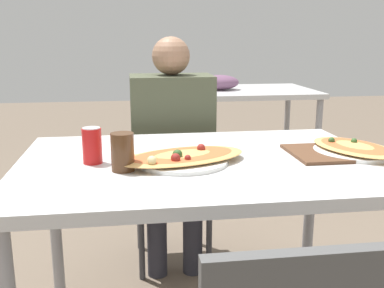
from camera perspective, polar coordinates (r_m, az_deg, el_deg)
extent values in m
cube|color=silver|center=(1.60, 1.23, -2.64)|extent=(1.29, 0.90, 0.04)
cylinder|color=#99999E|center=(2.11, -16.95, -10.21)|extent=(0.05, 0.05, 0.73)
cylinder|color=#99999E|center=(2.25, 14.67, -8.56)|extent=(0.05, 0.05, 0.73)
cube|color=#4C4C4C|center=(2.36, -2.58, -4.69)|extent=(0.40, 0.40, 0.04)
cube|color=#4C4C4C|center=(2.48, -3.06, 1.27)|extent=(0.38, 0.03, 0.38)
cylinder|color=#38383D|center=(2.31, 2.19, -11.42)|extent=(0.03, 0.03, 0.44)
cylinder|color=#38383D|center=(2.28, -6.44, -11.88)|extent=(0.03, 0.03, 0.44)
cylinder|color=#38383D|center=(2.62, 0.85, -8.32)|extent=(0.03, 0.03, 0.44)
cylinder|color=#38383D|center=(2.59, -6.69, -8.66)|extent=(0.03, 0.03, 0.44)
cylinder|color=#2D2D38|center=(2.32, 0.08, -10.75)|extent=(0.10, 0.10, 0.48)
cylinder|color=#2D2D38|center=(2.30, -4.48, -10.99)|extent=(0.10, 0.10, 0.48)
cube|color=#474C38|center=(2.25, -2.59, 1.99)|extent=(0.40, 0.27, 0.53)
sphere|color=#997056|center=(2.21, -2.69, 11.12)|extent=(0.18, 0.18, 0.18)
cylinder|color=white|center=(1.55, -1.19, -2.17)|extent=(0.31, 0.31, 0.01)
ellipsoid|color=tan|center=(1.55, -1.19, -1.56)|extent=(0.51, 0.37, 0.02)
ellipsoid|color=#D16033|center=(1.55, -1.19, -1.35)|extent=(0.42, 0.30, 0.01)
sphere|color=maroon|center=(1.48, -0.55, -1.78)|extent=(0.02, 0.02, 0.02)
sphere|color=beige|center=(1.44, -5.11, -2.11)|extent=(0.03, 0.03, 0.03)
sphere|color=#335928|center=(1.51, -1.86, -1.32)|extent=(0.03, 0.03, 0.03)
sphere|color=maroon|center=(1.47, -2.10, -1.79)|extent=(0.03, 0.03, 0.03)
sphere|color=maroon|center=(1.60, 1.34, -0.49)|extent=(0.03, 0.03, 0.03)
cylinder|color=red|center=(1.57, -12.57, -0.24)|extent=(0.07, 0.07, 0.12)
cylinder|color=silver|center=(1.56, -12.69, 1.99)|extent=(0.06, 0.06, 0.00)
cylinder|color=#4C2D19|center=(1.47, -8.80, -1.01)|extent=(0.08, 0.08, 0.13)
cube|color=brown|center=(1.75, 18.21, -1.06)|extent=(0.36, 0.27, 0.01)
cylinder|color=white|center=(1.78, 19.95, -0.94)|extent=(0.30, 0.30, 0.01)
ellipsoid|color=tan|center=(1.78, 19.99, -0.41)|extent=(0.32, 0.42, 0.02)
ellipsoid|color=#D16033|center=(1.77, 20.01, -0.23)|extent=(0.27, 0.34, 0.01)
sphere|color=#335928|center=(1.82, 19.88, 0.34)|extent=(0.02, 0.02, 0.02)
sphere|color=#335928|center=(1.80, 17.30, 0.45)|extent=(0.03, 0.03, 0.03)
cube|color=silver|center=(3.75, 6.79, 6.61)|extent=(1.10, 0.80, 0.04)
ellipsoid|color=#724C6B|center=(3.69, 3.49, 7.82)|extent=(0.32, 0.24, 0.12)
cylinder|color=#99999E|center=(3.38, -0.09, -0.66)|extent=(0.05, 0.05, 0.73)
cylinder|color=#99999E|center=(3.65, 15.64, -0.08)|extent=(0.05, 0.05, 0.73)
cylinder|color=#99999E|center=(4.06, -1.48, 1.75)|extent=(0.05, 0.05, 0.73)
cylinder|color=#99999E|center=(4.29, 11.93, 2.10)|extent=(0.05, 0.05, 0.73)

